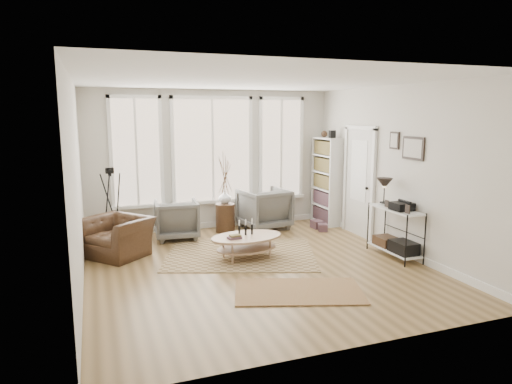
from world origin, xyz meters
name	(u,v)px	position (x,y,z in m)	size (l,w,h in m)	color
room	(258,178)	(0.02, 0.03, 1.43)	(5.50, 5.54, 2.90)	olive
bay_window	(213,152)	(0.00, 2.71, 1.61)	(4.14, 0.12, 2.24)	tan
door	(359,180)	(2.57, 1.15, 1.12)	(0.09, 1.06, 2.22)	silver
bookcase	(327,181)	(2.44, 2.23, 0.96)	(0.31, 0.85, 2.06)	white
low_shelf	(395,227)	(2.38, -0.30, 0.51)	(0.38, 1.08, 1.30)	white
wall_art	(408,146)	(2.58, -0.27, 1.88)	(0.04, 0.88, 0.44)	black
rug_main	(241,254)	(-0.05, 0.69, 0.01)	(2.51, 1.88, 0.01)	brown
rug_runner	(299,291)	(0.18, -1.18, 0.01)	(1.73, 0.96, 0.01)	brown
coffee_table	(246,241)	(-0.03, 0.46, 0.30)	(1.30, 0.90, 0.57)	tan
armchair_left	(177,219)	(-0.90, 2.11, 0.38)	(0.81, 0.83, 0.76)	#63625E
armchair_right	(264,209)	(0.98, 2.26, 0.43)	(0.92, 0.94, 0.86)	#63625E
side_table	(225,194)	(0.13, 2.26, 0.80)	(0.39, 0.39, 1.65)	#3D2718
vase	(225,197)	(0.14, 2.33, 0.72)	(0.25, 0.25, 0.26)	silver
accent_chair	(117,237)	(-2.06, 1.36, 0.33)	(0.89, 1.02, 0.67)	#3D2718
tripod_camera	(112,210)	(-2.10, 2.03, 0.67)	(0.51, 0.51, 1.45)	black
book_stack_near	(317,224)	(2.05, 1.89, 0.08)	(0.21, 0.26, 0.17)	brown
book_stack_far	(323,227)	(2.05, 1.64, 0.07)	(0.18, 0.23, 0.15)	brown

